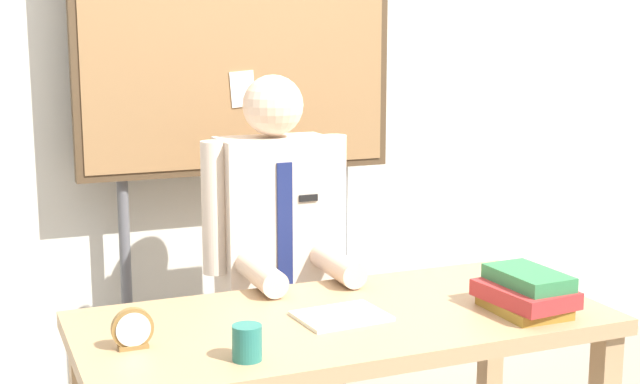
# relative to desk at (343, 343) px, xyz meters

# --- Properties ---
(back_wall) EXTENTS (6.40, 0.08, 2.70)m
(back_wall) POSITION_rel_desk_xyz_m (0.00, 1.24, 0.72)
(back_wall) COLOR silver
(back_wall) RESTS_ON ground_plane
(desk) EXTENTS (1.61, 0.75, 0.72)m
(desk) POSITION_rel_desk_xyz_m (0.00, 0.00, 0.00)
(desk) COLOR tan
(desk) RESTS_ON ground_plane
(person) EXTENTS (0.55, 0.56, 1.42)m
(person) POSITION_rel_desk_xyz_m (0.00, 0.62, 0.03)
(person) COLOR #2D2D33
(person) RESTS_ON ground_plane
(bulletin_board) EXTENTS (1.29, 0.09, 2.23)m
(bulletin_board) POSITION_rel_desk_xyz_m (0.00, 1.04, 0.96)
(bulletin_board) COLOR #4C3823
(bulletin_board) RESTS_ON ground_plane
(book_stack) EXTENTS (0.23, 0.31, 0.13)m
(book_stack) POSITION_rel_desk_xyz_m (0.53, -0.18, 0.15)
(book_stack) COLOR olive
(book_stack) RESTS_ON desk
(open_notebook) EXTENTS (0.28, 0.22, 0.01)m
(open_notebook) POSITION_rel_desk_xyz_m (-0.02, -0.02, 0.10)
(open_notebook) COLOR #F4EFCC
(open_notebook) RESTS_ON desk
(desk_clock) EXTENTS (0.11, 0.04, 0.11)m
(desk_clock) POSITION_rel_desk_xyz_m (-0.65, -0.04, 0.14)
(desk_clock) COLOR olive
(desk_clock) RESTS_ON desk
(coffee_mug) EXTENTS (0.08, 0.08, 0.10)m
(coffee_mug) POSITION_rel_desk_xyz_m (-0.38, -0.24, 0.14)
(coffee_mug) COLOR #267266
(coffee_mug) RESTS_ON desk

